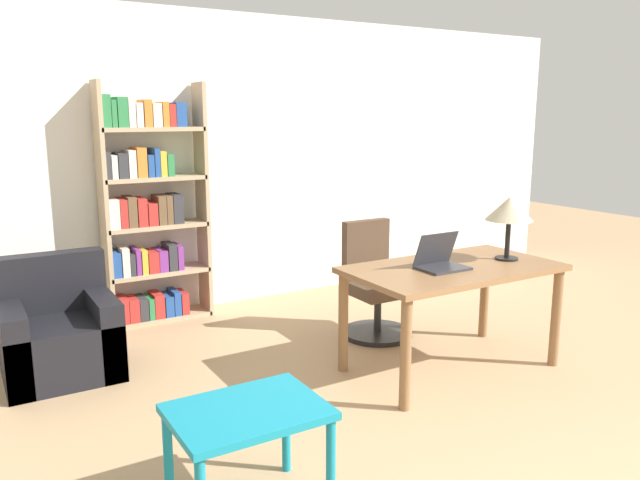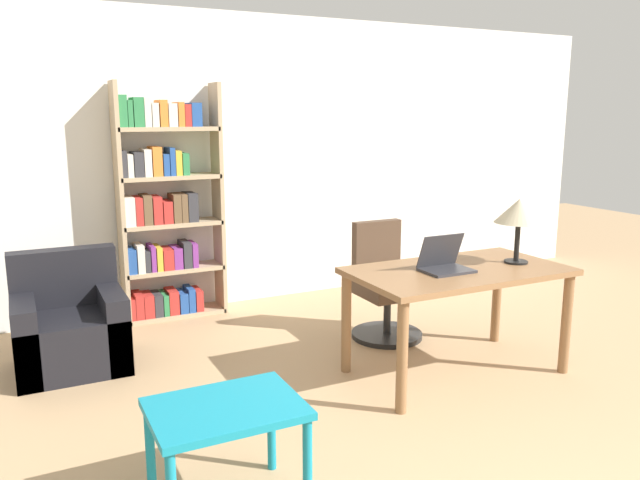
# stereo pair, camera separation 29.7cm
# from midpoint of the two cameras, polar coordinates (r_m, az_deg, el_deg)

# --- Properties ---
(wall_back) EXTENTS (8.00, 0.06, 2.70)m
(wall_back) POSITION_cam_midpoint_polar(r_m,az_deg,el_deg) (6.00, -4.33, 7.18)
(wall_back) COLOR white
(wall_back) RESTS_ON ground_plane
(desk) EXTENTS (1.49, 0.82, 0.75)m
(desk) POSITION_cam_midpoint_polar(r_m,az_deg,el_deg) (4.44, 14.38, -3.86)
(desk) COLOR olive
(desk) RESTS_ON ground_plane
(laptop) EXTENTS (0.33, 0.25, 0.25)m
(laptop) POSITION_cam_midpoint_polar(r_m,az_deg,el_deg) (4.31, 13.25, -2.08)
(laptop) COLOR #2D2D33
(laptop) RESTS_ON desk
(table_lamp) EXTENTS (0.34, 0.34, 0.46)m
(table_lamp) POSITION_cam_midpoint_polar(r_m,az_deg,el_deg) (4.63, 19.51, 2.39)
(table_lamp) COLOR black
(table_lamp) RESTS_ON desk
(office_chair) EXTENTS (0.58, 0.58, 0.94)m
(office_chair) POSITION_cam_midpoint_polar(r_m,az_deg,el_deg) (5.14, 7.51, -4.47)
(office_chair) COLOR black
(office_chair) RESTS_ON ground_plane
(side_table_blue) EXTENTS (0.68, 0.50, 0.51)m
(side_table_blue) POSITION_cam_midpoint_polar(r_m,az_deg,el_deg) (2.93, -5.61, -16.20)
(side_table_blue) COLOR teal
(side_table_blue) RESTS_ON ground_plane
(armchair) EXTENTS (0.74, 0.69, 0.82)m
(armchair) POSITION_cam_midpoint_polar(r_m,az_deg,el_deg) (4.80, -20.26, -7.68)
(armchair) COLOR black
(armchair) RESTS_ON ground_plane
(bookshelf) EXTENTS (0.89, 0.28, 2.06)m
(bookshelf) POSITION_cam_midpoint_polar(r_m,az_deg,el_deg) (5.57, -12.63, 2.69)
(bookshelf) COLOR tan
(bookshelf) RESTS_ON ground_plane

